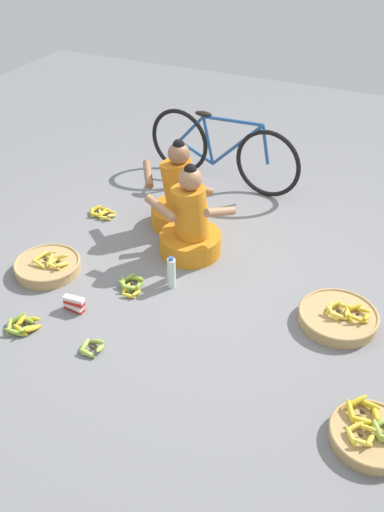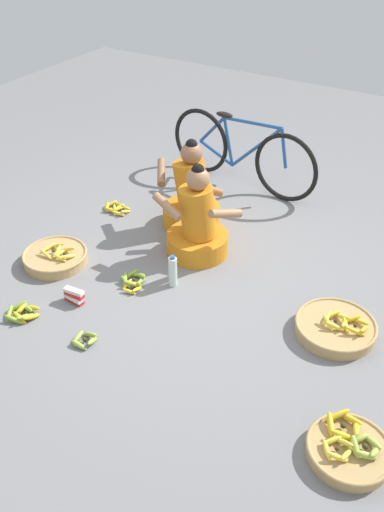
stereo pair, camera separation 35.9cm
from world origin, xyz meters
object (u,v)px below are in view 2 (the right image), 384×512
vendor_woman_behind (191,198)px  banana_basket_near_bicycle (349,449)px  packet_carton_stack (74,296)px  bicycle_leaning (241,152)px  loose_bananas_back_right (22,313)px  loose_bananas_near_vendor (116,208)px  loose_bananas_back_left (133,281)px  loose_bananas_front_center (85,339)px  water_bottle (173,272)px  banana_basket_front_right (55,257)px  vendor_woman_front (197,226)px  banana_basket_front_left (336,327)px

vendor_woman_behind → banana_basket_near_bicycle: (2.03, -1.65, -0.22)m
packet_carton_stack → bicycle_leaning: bearing=85.1°
loose_bananas_back_right → packet_carton_stack: 0.39m
loose_bananas_near_vendor → packet_carton_stack: size_ratio=1.66×
loose_bananas_back_left → bicycle_leaning: bearing=91.4°
loose_bananas_near_vendor → loose_bananas_front_center: same height
banana_basket_near_bicycle → loose_bananas_back_right: banana_basket_near_bicycle is taller
loose_bananas_back_left → packet_carton_stack: size_ratio=1.57×
loose_bananas_back_right → water_bottle: (0.74, 0.88, 0.10)m
bicycle_leaning → banana_basket_front_right: 2.15m
banana_basket_near_bicycle → loose_bananas_back_left: bearing=161.7°
loose_bananas_back_right → vendor_woman_front: bearing=63.7°
banana_basket_front_left → loose_bananas_front_center: bearing=-145.8°
water_bottle → packet_carton_stack: size_ratio=1.62×
banana_basket_front_right → bicycle_leaning: bearing=71.5°
banana_basket_front_left → loose_bananas_front_center: size_ratio=3.34×
loose_bananas_back_left → water_bottle: (0.28, 0.15, 0.10)m
loose_bananas_back_right → loose_bananas_front_center: bearing=2.5°
bicycle_leaning → loose_bananas_front_center: 2.66m
banana_basket_front_left → loose_bananas_back_right: 2.26m
vendor_woman_front → bicycle_leaning: (-0.26, 1.28, 0.09)m
vendor_woman_behind → banana_basket_front_right: bearing=-120.5°
vendor_woman_behind → loose_bananas_front_center: 1.74m
banana_basket_near_bicycle → banana_basket_front_right: bearing=168.4°
loose_bananas_back_left → loose_bananas_front_center: (0.10, -0.71, -0.00)m
banana_basket_front_left → water_bottle: 1.29m
banana_basket_front_right → loose_bananas_near_vendor: banana_basket_front_right is taller
vendor_woman_behind → loose_bananas_near_vendor: size_ratio=2.93×
banana_basket_front_right → banana_basket_near_bicycle: 2.73m
bicycle_leaning → loose_bananas_back_right: size_ratio=6.53×
vendor_woman_front → bicycle_leaning: vendor_woman_front is taller
banana_basket_front_right → loose_bananas_front_center: (0.82, -0.61, -0.03)m
banana_basket_front_right → banana_basket_near_bicycle: size_ratio=1.10×
banana_basket_front_right → loose_bananas_back_right: size_ratio=2.05×
banana_basket_front_left → vendor_woman_behind: bearing=156.0°
bicycle_leaning → water_bottle: 1.81m
loose_bananas_back_left → loose_bananas_near_vendor: 1.16m
loose_bananas_front_center → banana_basket_front_left: bearing=34.2°
banana_basket_near_bicycle → loose_bananas_near_vendor: size_ratio=1.70×
bicycle_leaning → loose_bananas_near_vendor: bicycle_leaning is taller
vendor_woman_behind → bicycle_leaning: size_ratio=0.49×
vendor_woman_front → bicycle_leaning: bearing=101.3°
banana_basket_front_left → loose_bananas_near_vendor: size_ratio=2.02×
vendor_woman_behind → water_bottle: 0.93m
loose_bananas_near_vendor → water_bottle: (1.08, -0.69, 0.10)m
banana_basket_near_bicycle → vendor_woman_front: bearing=143.6°
banana_basket_front_left → packet_carton_stack: bearing=-159.0°
banana_basket_front_right → water_bottle: bearing=14.0°
bicycle_leaning → loose_bananas_front_center: (0.15, -2.63, -0.33)m
vendor_woman_behind → water_bottle: size_ratio=3.00×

